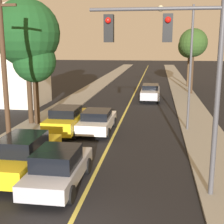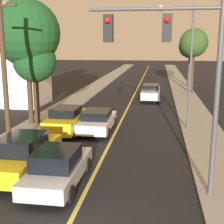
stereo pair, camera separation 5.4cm
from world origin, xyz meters
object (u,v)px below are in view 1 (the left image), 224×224
(car_near_lane_second, at_px, (97,121))
(domed_building_left, at_px, (17,57))
(streetlamp_right, at_px, (183,51))
(utility_pole_left, at_px, (4,72))
(tree_right_near, at_px, (193,43))
(traffic_signal_mast, at_px, (178,61))
(tree_left_far, at_px, (34,62))
(tree_left_near, at_px, (26,33))
(tree_right_far, at_px, (189,47))
(car_outer_lane_front, at_px, (24,154))
(car_far_oncoming, at_px, (150,92))
(car_near_lane_front, at_px, (58,167))
(car_outer_lane_second, at_px, (67,120))

(car_near_lane_second, relative_size, domed_building_left, 0.48)
(streetlamp_right, relative_size, domed_building_left, 0.83)
(utility_pole_left, height_order, tree_right_near, utility_pole_left)
(traffic_signal_mast, bearing_deg, car_near_lane_second, 118.79)
(car_near_lane_second, height_order, traffic_signal_mast, traffic_signal_mast)
(utility_pole_left, distance_m, tree_left_far, 5.66)
(tree_left_near, xyz_separation_m, tree_right_far, (12.15, 20.74, -1.00))
(car_outer_lane_front, distance_m, domed_building_left, 16.48)
(tree_right_far, bearing_deg, tree_left_far, -119.40)
(tree_right_near, height_order, tree_right_far, tree_right_near)
(streetlamp_right, bearing_deg, tree_right_near, 81.82)
(traffic_signal_mast, xyz_separation_m, utility_pole_left, (-7.80, 3.20, -0.74))
(streetlamp_right, bearing_deg, car_far_oncoming, 100.92)
(car_far_oncoming, distance_m, streetlamp_right, 11.82)
(car_near_lane_front, relative_size, traffic_signal_mast, 0.64)
(traffic_signal_mast, distance_m, tree_left_near, 12.67)
(car_outer_lane_second, xyz_separation_m, utility_pole_left, (-1.74, -4.06, 3.21))
(tree_right_near, bearing_deg, car_far_oncoming, -136.09)
(car_far_oncoming, height_order, domed_building_left, domed_building_left)
(tree_left_far, bearing_deg, tree_right_near, 52.32)
(car_near_lane_front, relative_size, car_outer_lane_front, 0.88)
(utility_pole_left, bearing_deg, tree_left_near, 102.20)
(car_near_lane_second, xyz_separation_m, domed_building_left, (-8.70, 7.85, 3.51))
(tree_left_far, height_order, tree_right_near, tree_right_near)
(car_near_lane_second, relative_size, streetlamp_right, 0.58)
(car_far_oncoming, xyz_separation_m, streetlamp_right, (2.10, -10.88, 4.11))
(traffic_signal_mast, relative_size, utility_pole_left, 0.87)
(car_near_lane_front, height_order, streetlamp_right, streetlamp_right)
(car_near_lane_front, distance_m, car_near_lane_second, 7.72)
(car_near_lane_front, bearing_deg, car_outer_lane_second, 103.95)
(car_outer_lane_front, bearing_deg, car_outer_lane_second, 90.00)
(traffic_signal_mast, height_order, tree_left_far, traffic_signal_mast)
(car_far_oncoming, bearing_deg, traffic_signal_mast, 93.77)
(car_near_lane_second, distance_m, streetlamp_right, 6.66)
(utility_pole_left, height_order, tree_left_far, utility_pole_left)
(car_outer_lane_second, distance_m, tree_left_far, 4.50)
(car_outer_lane_front, relative_size, tree_left_far, 0.86)
(car_outer_lane_front, relative_size, traffic_signal_mast, 0.72)
(car_outer_lane_second, xyz_separation_m, tree_left_far, (-2.51, 1.54, 3.40))
(streetlamp_right, distance_m, tree_right_near, 15.14)
(traffic_signal_mast, distance_m, streetlamp_right, 8.79)
(tree_left_far, distance_m, domed_building_left, 8.11)
(car_near_lane_second, relative_size, tree_right_near, 0.63)
(car_far_oncoming, bearing_deg, tree_left_near, 54.45)
(car_outer_lane_second, distance_m, domed_building_left, 11.36)
(traffic_signal_mast, bearing_deg, car_near_lane_front, 179.41)
(car_near_lane_second, xyz_separation_m, car_far_oncoming, (2.97, 11.86, 0.09))
(utility_pole_left, bearing_deg, car_far_oncoming, 68.40)
(car_near_lane_front, distance_m, traffic_signal_mast, 5.87)
(traffic_signal_mast, height_order, tree_right_far, traffic_signal_mast)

